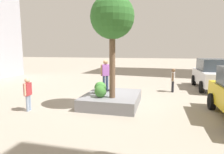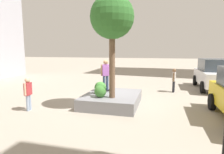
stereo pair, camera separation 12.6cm
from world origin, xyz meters
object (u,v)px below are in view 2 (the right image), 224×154
Objects in this scene: passerby_with_bag at (174,79)px; skateboarder at (106,73)px; planter_ledge at (112,99)px; bystander_watching at (28,92)px; plaza_tree at (112,18)px; skateboard at (106,90)px; police_car at (214,74)px.

skateboarder is at bearing -48.20° from passerby_with_bag.
bystander_watching is at bearing -61.69° from planter_ledge.
passerby_with_bag reaches higher than planter_ledge.
passerby_with_bag is at bearing 130.50° from bystander_watching.
plaza_tree is 3.04m from skateboarder.
skateboard is at bearing -48.20° from passerby_with_bag.
bystander_watching is at bearing -51.17° from skateboarder.
passerby_with_bag is 1.02× the size of bystander_watching.
plaza_tree is at bearing 28.65° from skateboard.
skateboarder is 0.35× the size of police_car.
plaza_tree reaches higher than passerby_with_bag.
skateboarder is 5.16m from passerby_with_bag.
passerby_with_bag is 9.07m from bystander_watching.
police_car reaches higher than bystander_watching.
plaza_tree is at bearing -43.00° from police_car.
skateboarder is (-1.26, -0.69, -2.68)m from plaza_tree.
skateboarder reaches higher than bystander_watching.
planter_ledge is at bearing -47.25° from police_car.
planter_ledge is at bearing 42.33° from skateboard.
police_car is at bearing 127.69° from skateboarder.
plaza_tree is 2.98× the size of passerby_with_bag.
skateboarder is at bearing 128.83° from bystander_watching.
passerby_with_bag reaches higher than bystander_watching.
plaza_tree is at bearing 14.81° from planter_ledge.
skateboarder is 8.46m from police_car.
police_car is at bearing 128.06° from bystander_watching.
planter_ledge is 4.12m from bystander_watching.
skateboard is 3.97m from bystander_watching.
plaza_tree is 2.84× the size of skateboarder.
skateboarder reaches higher than skateboard.
skateboard is at bearing 128.83° from bystander_watching.
planter_ledge is 2.07× the size of bystander_watching.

